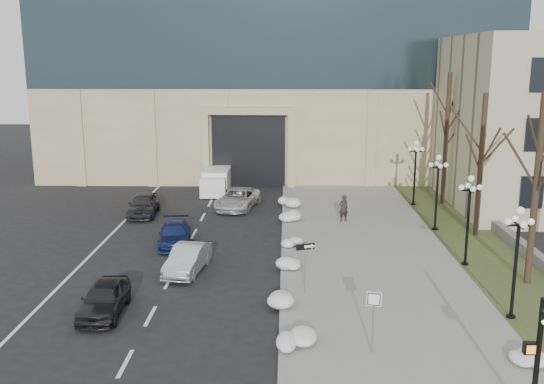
% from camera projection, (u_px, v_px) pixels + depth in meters
% --- Properties ---
extents(sidewalk, '(9.00, 40.00, 0.12)m').
position_uv_depth(sidewalk, '(367.00, 255.00, 32.64)').
color(sidewalk, gray).
rests_on(sidewalk, ground).
extents(curb, '(0.30, 40.00, 0.14)m').
position_uv_depth(curb, '(284.00, 254.00, 32.74)').
color(curb, gray).
rests_on(curb, ground).
extents(grass_strip, '(4.00, 40.00, 0.10)m').
position_uv_depth(grass_strip, '(489.00, 256.00, 32.49)').
color(grass_strip, '#394522').
rests_on(grass_strip, ground).
extents(stone_wall, '(0.50, 30.00, 0.70)m').
position_uv_depth(stone_wall, '(513.00, 240.00, 34.33)').
color(stone_wall, slate).
rests_on(stone_wall, ground).
extents(car_a, '(1.77, 4.09, 1.38)m').
position_uv_depth(car_a, '(104.00, 298.00, 25.16)').
color(car_a, black).
rests_on(car_a, ground).
extents(car_b, '(2.00, 4.27, 1.35)m').
position_uv_depth(car_b, '(188.00, 259.00, 30.09)').
color(car_b, '#B3B7BC').
rests_on(car_b, ground).
extents(car_c, '(2.28, 4.48, 1.24)m').
position_uv_depth(car_c, '(175.00, 234.00, 34.53)').
color(car_c, navy).
rests_on(car_c, ground).
extents(car_d, '(3.31, 5.46, 1.42)m').
position_uv_depth(car_d, '(238.00, 199.00, 42.91)').
color(car_d, silver).
rests_on(car_d, ground).
extents(car_e, '(2.10, 4.58, 1.52)m').
position_uv_depth(car_e, '(143.00, 204.00, 41.06)').
color(car_e, '#2B2C30').
rests_on(car_e, ground).
extents(pedestrian, '(0.73, 0.59, 1.74)m').
position_uv_depth(pedestrian, '(343.00, 208.00, 39.06)').
color(pedestrian, black).
rests_on(pedestrian, sidewalk).
extents(box_truck, '(2.06, 5.75, 1.82)m').
position_uv_depth(box_truck, '(217.00, 181.00, 48.31)').
color(box_truck, white).
rests_on(box_truck, ground).
extents(one_way_sign, '(0.90, 0.39, 2.43)m').
position_uv_depth(one_way_sign, '(309.00, 252.00, 26.92)').
color(one_way_sign, slate).
rests_on(one_way_sign, ground).
extents(keep_sign, '(0.52, 0.12, 2.44)m').
position_uv_depth(keep_sign, '(374.00, 309.00, 21.34)').
color(keep_sign, slate).
rests_on(keep_sign, ground).
extents(traffic_signal, '(0.68, 0.90, 3.99)m').
position_uv_depth(traffic_signal, '(536.00, 365.00, 17.09)').
color(traffic_signal, black).
rests_on(traffic_signal, ground).
extents(snow_clump_b, '(1.10, 1.60, 0.36)m').
position_uv_depth(snow_clump_b, '(294.00, 344.00, 21.95)').
color(snow_clump_b, white).
rests_on(snow_clump_b, sidewalk).
extents(snow_clump_c, '(1.10, 1.60, 0.36)m').
position_uv_depth(snow_clump_c, '(289.00, 302.00, 25.78)').
color(snow_clump_c, white).
rests_on(snow_clump_c, sidewalk).
extents(snow_clump_d, '(1.10, 1.60, 0.36)m').
position_uv_depth(snow_clump_d, '(292.00, 265.00, 30.43)').
color(snow_clump_d, white).
rests_on(snow_clump_d, sidewalk).
extents(snow_clump_e, '(1.10, 1.60, 0.36)m').
position_uv_depth(snow_clump_e, '(291.00, 242.00, 34.15)').
color(snow_clump_e, white).
rests_on(snow_clump_e, sidewalk).
extents(snow_clump_f, '(1.10, 1.60, 0.36)m').
position_uv_depth(snow_clump_f, '(287.00, 217.00, 39.52)').
color(snow_clump_f, white).
rests_on(snow_clump_f, sidewalk).
extents(snow_clump_g, '(1.10, 1.60, 0.36)m').
position_uv_depth(snow_clump_g, '(287.00, 203.00, 43.26)').
color(snow_clump_g, white).
rests_on(snow_clump_g, sidewalk).
extents(snow_clump_h, '(1.10, 1.60, 0.36)m').
position_uv_depth(snow_clump_h, '(526.00, 353.00, 21.27)').
color(snow_clump_h, white).
rests_on(snow_clump_h, sidewalk).
extents(lamppost_a, '(1.18, 1.18, 4.76)m').
position_uv_depth(lamppost_a, '(517.00, 248.00, 24.07)').
color(lamppost_a, black).
rests_on(lamppost_a, ground).
extents(lamppost_b, '(1.18, 1.18, 4.76)m').
position_uv_depth(lamppost_b, '(469.00, 208.00, 30.41)').
color(lamppost_b, black).
rests_on(lamppost_b, ground).
extents(lamppost_c, '(1.18, 1.18, 4.76)m').
position_uv_depth(lamppost_c, '(437.00, 182.00, 36.76)').
color(lamppost_c, black).
rests_on(lamppost_c, ground).
extents(lamppost_d, '(1.18, 1.18, 4.76)m').
position_uv_depth(lamppost_d, '(415.00, 164.00, 43.10)').
color(lamppost_d, black).
rests_on(lamppost_d, ground).
extents(tree_near, '(3.20, 3.20, 9.00)m').
position_uv_depth(tree_near, '(539.00, 163.00, 27.32)').
color(tree_near, black).
rests_on(tree_near, ground).
extents(tree_mid, '(3.20, 3.20, 8.50)m').
position_uv_depth(tree_mid, '(482.00, 145.00, 35.20)').
color(tree_mid, black).
rests_on(tree_mid, ground).
extents(tree_far, '(3.20, 3.20, 9.50)m').
position_uv_depth(tree_far, '(447.00, 120.00, 42.87)').
color(tree_far, black).
rests_on(tree_far, ground).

